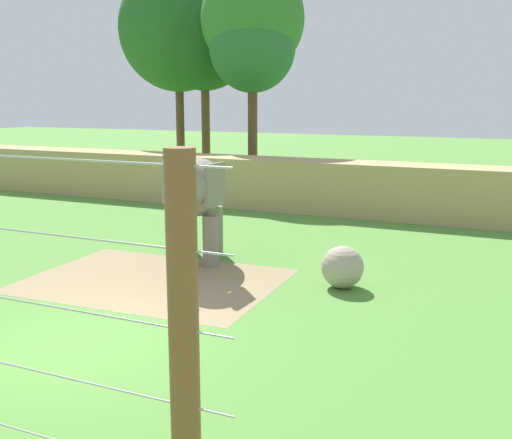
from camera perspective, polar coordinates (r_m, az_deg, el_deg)
ground_plane at (r=11.40m, az=-15.91°, el=-10.80°), size 120.00×120.00×0.00m
dirt_patch at (r=14.68m, az=-9.38°, el=-5.53°), size 5.90×4.52×0.01m
embankment_wall at (r=23.02m, az=6.55°, el=3.01°), size 36.00×1.80×1.89m
elephant at (r=15.82m, az=-5.37°, el=2.40°), size 2.28×3.41×2.70m
enrichment_ball at (r=13.97m, az=7.92°, el=-4.34°), size 0.95×0.95×0.95m
tree_far_left at (r=30.10m, az=-0.31°, el=17.80°), size 4.78×4.78×10.22m
tree_behind_wall at (r=34.07m, az=-7.15°, el=16.91°), size 6.14×6.14×10.89m
tree_right_of_centre at (r=29.56m, az=-0.33°, el=15.43°), size 3.96×3.96×8.52m
tree_far_right at (r=33.21m, az=-4.74°, el=16.15°), size 5.03×5.03×9.77m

